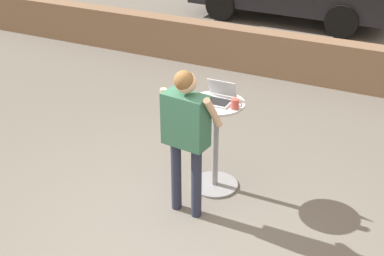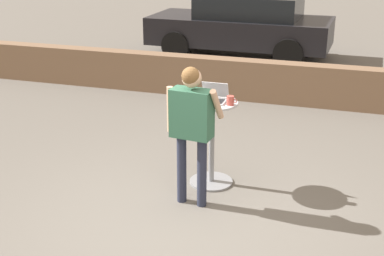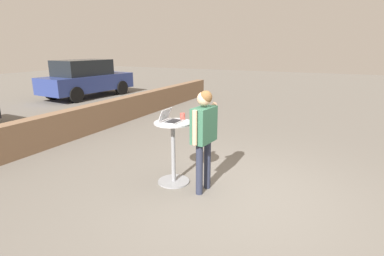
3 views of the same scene
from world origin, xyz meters
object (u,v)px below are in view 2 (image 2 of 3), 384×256
Objects in this scene: coffee_mug at (230,101)px; standing_person at (192,119)px; laptop at (213,97)px; parked_car_further_down at (242,25)px; cafe_table at (212,139)px.

standing_person is at bearing -120.13° from coffee_mug.
parked_car_further_down reaches higher than laptop.
cafe_table is at bearing 165.85° from coffee_mug.
coffee_mug is (0.24, -0.06, 0.53)m from cafe_table.
laptop is 0.63m from standing_person.
coffee_mug is 0.08× the size of standing_person.
laptop is at bearing 90.76° from cafe_table.
cafe_table is 8.46× the size of coffee_mug.
standing_person reaches higher than parked_car_further_down.
parked_car_further_down is (-1.44, 7.11, -0.34)m from coffee_mug.
coffee_mug is at bearing -14.15° from cafe_table.
cafe_table is 3.28× the size of laptop.
laptop is at bearing -80.27° from parked_car_further_down.
parked_car_further_down is (-1.13, 7.64, -0.26)m from standing_person.
cafe_table is at bearing -89.24° from laptop.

